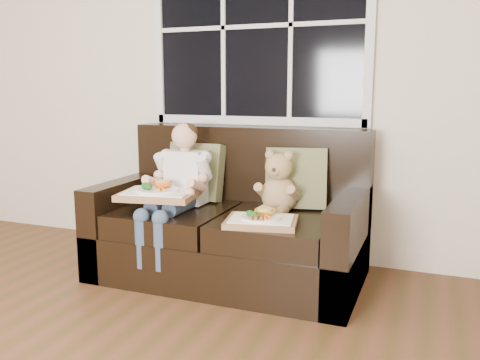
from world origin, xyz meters
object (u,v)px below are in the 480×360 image
at_px(teddy_bear, 279,187).
at_px(tray_right, 261,220).
at_px(loveseat, 232,229).
at_px(child, 179,179).
at_px(tray_left, 159,193).

xyz_separation_m(teddy_bear, tray_right, (0.00, -0.34, -0.13)).
relative_size(loveseat, child, 2.01).
bearing_deg(teddy_bear, tray_left, -155.39).
height_order(teddy_bear, tray_left, teddy_bear).
bearing_deg(loveseat, child, -160.21).
height_order(child, tray_right, child).
bearing_deg(tray_right, child, 151.02).
bearing_deg(teddy_bear, child, -167.19).
bearing_deg(teddy_bear, loveseat, -176.17).
bearing_deg(tray_right, loveseat, 122.88).
xyz_separation_m(child, tray_left, (-0.05, -0.17, -0.06)).
xyz_separation_m(child, tray_right, (0.64, -0.21, -0.16)).
distance_m(loveseat, tray_right, 0.48).
height_order(loveseat, tray_right, loveseat).
relative_size(teddy_bear, tray_right, 0.89).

